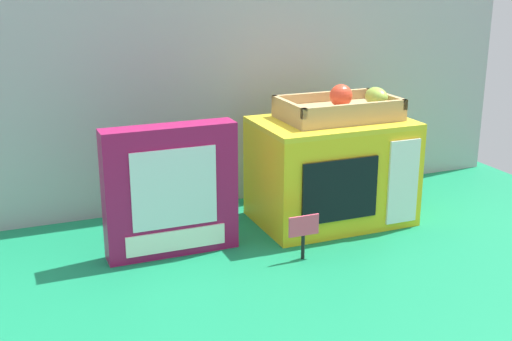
# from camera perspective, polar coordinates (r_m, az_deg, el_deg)

# --- Properties ---
(ground_plane) EXTENTS (1.70, 1.70, 0.00)m
(ground_plane) POSITION_cam_1_polar(r_m,az_deg,el_deg) (1.59, 2.05, -5.58)
(ground_plane) COLOR #147A4C
(ground_plane) RESTS_ON ground
(display_back_panel) EXTENTS (1.61, 0.03, 0.70)m
(display_back_panel) POSITION_cam_1_polar(r_m,az_deg,el_deg) (1.76, -1.83, 8.60)
(display_back_panel) COLOR #A0A3A8
(display_back_panel) RESTS_ON ground
(toy_microwave) EXTENTS (0.37, 0.25, 0.25)m
(toy_microwave) POSITION_cam_1_polar(r_m,az_deg,el_deg) (1.65, 6.42, -0.03)
(toy_microwave) COLOR yellow
(toy_microwave) RESTS_ON ground
(food_groups_crate) EXTENTS (0.28, 0.17, 0.08)m
(food_groups_crate) POSITION_cam_1_polar(r_m,az_deg,el_deg) (1.64, 7.29, 5.23)
(food_groups_crate) COLOR tan
(food_groups_crate) RESTS_ON toy_microwave
(cookie_set_box) EXTENTS (0.29, 0.06, 0.29)m
(cookie_set_box) POSITION_cam_1_polar(r_m,az_deg,el_deg) (1.46, -7.25, -1.74)
(cookie_set_box) COLOR #99144C
(cookie_set_box) RESTS_ON ground
(price_sign) EXTENTS (0.07, 0.01, 0.10)m
(price_sign) POSITION_cam_1_polar(r_m,az_deg,el_deg) (1.44, 4.07, -5.09)
(price_sign) COLOR black
(price_sign) RESTS_ON ground
(loose_toy_apple) EXTENTS (0.06, 0.06, 0.06)m
(loose_toy_apple) POSITION_cam_1_polar(r_m,az_deg,el_deg) (1.85, 12.31, -1.57)
(loose_toy_apple) COLOR red
(loose_toy_apple) RESTS_ON ground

